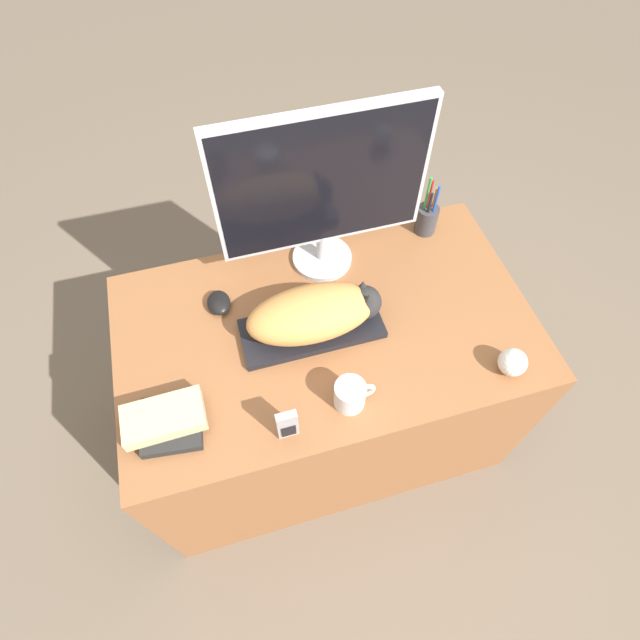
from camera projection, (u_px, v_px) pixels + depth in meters
ground_plane at (352, 508)px, 1.87m from camera, size 12.00×12.00×0.00m
desk at (325, 381)px, 1.77m from camera, size 1.23×0.73×0.71m
keyboard at (312, 329)px, 1.45m from camera, size 0.41×0.17×0.02m
cat at (317, 312)px, 1.39m from camera, size 0.39×0.18×0.13m
monitor at (323, 188)px, 1.36m from camera, size 0.61×0.19×0.54m
computer_mouse at (219, 303)px, 1.50m from camera, size 0.07×0.09×0.04m
coffee_mug at (351, 395)px, 1.30m from camera, size 0.11×0.08×0.08m
pen_cup at (427, 218)px, 1.64m from camera, size 0.07×0.07×0.22m
baseball at (513, 362)px, 1.36m from camera, size 0.08×0.08×0.08m
phone at (287, 425)px, 1.24m from camera, size 0.05×0.02×0.11m
book_stack at (167, 420)px, 1.27m from camera, size 0.21×0.17×0.07m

